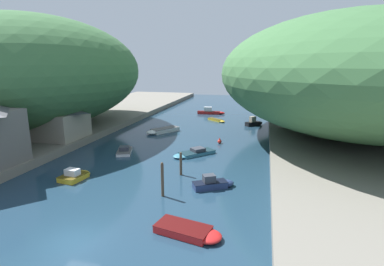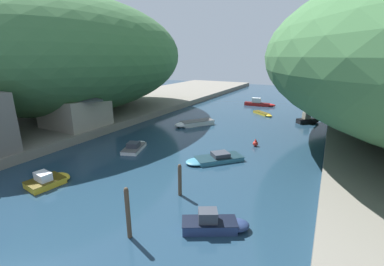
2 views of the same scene
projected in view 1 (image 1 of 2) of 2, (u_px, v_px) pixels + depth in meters
name	position (u px, v px, depth m)	size (l,w,h in m)	color
water_surface	(186.00, 137.00, 48.63)	(130.00, 130.00, 0.00)	#1E384C
left_bank	(57.00, 127.00, 54.12)	(22.00, 120.00, 1.02)	slate
right_bank	(349.00, 143.00, 42.91)	(22.00, 120.00, 1.02)	slate
hillside_left	(37.00, 72.00, 49.99)	(31.31, 43.83, 18.44)	#3D6B3D
hillside_right	(352.00, 74.00, 47.33)	(40.67, 56.94, 18.20)	#3D6B3D
boathouse_shed	(56.00, 119.00, 43.54)	(7.77, 7.06, 5.34)	gray
right_bank_cottage	(298.00, 110.00, 52.28)	(7.07, 6.40, 5.15)	gray
boat_white_cruiser	(193.00, 153.00, 39.19)	(5.44, 5.65, 0.86)	teal
boat_near_quay	(211.00, 112.00, 70.23)	(6.53, 1.73, 1.65)	red
boat_yellow_tender	(191.00, 231.00, 21.06)	(5.16, 2.85, 0.56)	red
boat_open_rowboat	(125.00, 150.00, 40.45)	(3.13, 4.72, 0.95)	white
boat_cabin_cruiser	(75.00, 175.00, 31.26)	(2.38, 3.47, 1.19)	gold
boat_mid_channel	(217.00, 120.00, 61.81)	(4.24, 3.80, 0.40)	gold
boat_red_skiff	(214.00, 183.00, 28.98)	(4.19, 3.11, 1.36)	navy
boat_small_dinghy	(162.00, 131.00, 51.67)	(5.12, 6.23, 0.71)	white
boat_moored_right	(254.00, 123.00, 57.55)	(3.57, 3.41, 1.79)	black
mooring_post_nearest	(162.00, 179.00, 26.85)	(0.27, 0.27, 3.25)	#4C3D2D
mooring_post_second	(181.00, 164.00, 32.07)	(0.28, 0.28, 2.55)	#4C3D2D
channel_buoy_near	(220.00, 141.00, 44.73)	(0.62, 0.62, 0.92)	red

